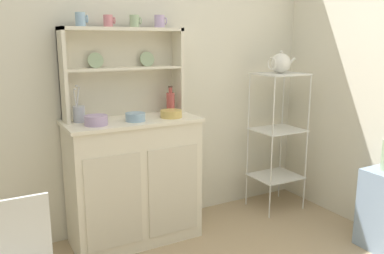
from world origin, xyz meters
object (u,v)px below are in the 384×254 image
at_px(jam_bottle, 171,102).
at_px(cup_sky_0, 81,19).
at_px(bowl_mixing_large, 96,120).
at_px(porcelain_teapot, 281,63).
at_px(hutch_shelf_unit, 122,65).
at_px(hutch_cabinet, 134,179).
at_px(utensil_jar, 79,113).
at_px(bakers_rack, 278,127).

bearing_deg(jam_bottle, cup_sky_0, 176.76).
height_order(cup_sky_0, bowl_mixing_large, cup_sky_0).
xyz_separation_m(cup_sky_0, porcelain_teapot, (1.59, -0.17, -0.32)).
distance_m(hutch_shelf_unit, porcelain_teapot, 1.32).
xyz_separation_m(bowl_mixing_large, porcelain_teapot, (1.58, 0.03, 0.33)).
relative_size(hutch_cabinet, jam_bottle, 4.52).
height_order(hutch_shelf_unit, cup_sky_0, cup_sky_0).
bearing_deg(hutch_shelf_unit, bowl_mixing_large, -139.39).
height_order(bowl_mixing_large, jam_bottle, jam_bottle).
height_order(jam_bottle, utensil_jar, utensil_jar).
xyz_separation_m(hutch_cabinet, hutch_shelf_unit, (0.00, 0.16, 0.82)).
bearing_deg(cup_sky_0, porcelain_teapot, -6.12).
bearing_deg(hutch_shelf_unit, hutch_cabinet, -90.00).
height_order(cup_sky_0, utensil_jar, cup_sky_0).
xyz_separation_m(jam_bottle, utensil_jar, (-0.70, -0.01, -0.02)).
height_order(cup_sky_0, jam_bottle, cup_sky_0).
distance_m(bowl_mixing_large, utensil_jar, 0.17).
xyz_separation_m(hutch_shelf_unit, utensil_jar, (-0.35, -0.08, -0.31)).
bearing_deg(jam_bottle, bowl_mixing_large, -165.60).
bearing_deg(bakers_rack, hutch_cabinet, 177.88).
bearing_deg(utensil_jar, hutch_cabinet, -12.72).
relative_size(cup_sky_0, porcelain_teapot, 0.36).
height_order(hutch_shelf_unit, utensil_jar, hutch_shelf_unit).
relative_size(hutch_cabinet, bowl_mixing_large, 6.17).
height_order(cup_sky_0, porcelain_teapot, cup_sky_0).
bearing_deg(hutch_cabinet, bowl_mixing_large, -165.04).
distance_m(bakers_rack, utensil_jar, 1.67).
bearing_deg(bakers_rack, hutch_shelf_unit, 170.85).
bearing_deg(bakers_rack, jam_bottle, 171.99).
bearing_deg(hutch_shelf_unit, utensil_jar, -166.53).
xyz_separation_m(hutch_shelf_unit, porcelain_teapot, (1.30, -0.21, -0.01)).
xyz_separation_m(hutch_cabinet, jam_bottle, (0.35, 0.09, 0.53)).
bearing_deg(hutch_cabinet, bakers_rack, -2.12).
distance_m(hutch_shelf_unit, utensil_jar, 0.47).
height_order(bakers_rack, utensil_jar, bakers_rack).
xyz_separation_m(bakers_rack, utensil_jar, (-1.65, 0.13, 0.24)).
height_order(utensil_jar, porcelain_teapot, porcelain_teapot).
height_order(jam_bottle, porcelain_teapot, porcelain_teapot).
bearing_deg(utensil_jar, cup_sky_0, 36.33).
xyz_separation_m(utensil_jar, porcelain_teapot, (1.65, -0.13, 0.30)).
xyz_separation_m(hutch_cabinet, porcelain_teapot, (1.30, -0.05, 0.81)).
xyz_separation_m(bakers_rack, bowl_mixing_large, (-1.58, -0.03, 0.21)).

